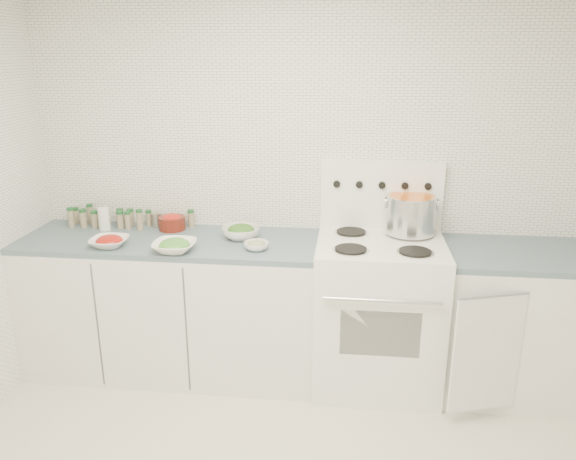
# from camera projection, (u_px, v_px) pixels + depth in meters

# --- Properties ---
(room_walls) EXTENTS (3.54, 3.04, 2.52)m
(room_walls) POSITION_uv_depth(u_px,v_px,m) (273.00, 182.00, 2.07)
(room_walls) COLOR white
(room_walls) RESTS_ON ground
(counter_left) EXTENTS (1.85, 0.62, 0.90)m
(counter_left) POSITION_uv_depth(u_px,v_px,m) (174.00, 305.00, 3.62)
(counter_left) COLOR white
(counter_left) RESTS_ON ground
(stove) EXTENTS (0.76, 0.70, 1.36)m
(stove) POSITION_uv_depth(u_px,v_px,m) (378.00, 308.00, 3.47)
(stove) COLOR white
(stove) RESTS_ON ground
(counter_right) EXTENTS (0.89, 0.75, 0.90)m
(counter_right) POSITION_uv_depth(u_px,v_px,m) (515.00, 322.00, 3.39)
(counter_right) COLOR white
(counter_right) RESTS_ON ground
(stock_pot) EXTENTS (0.33, 0.30, 0.23)m
(stock_pot) POSITION_uv_depth(u_px,v_px,m) (410.00, 213.00, 3.42)
(stock_pot) COLOR silver
(stock_pot) RESTS_ON stove
(bowl_tomato) EXTENTS (0.22, 0.22, 0.07)m
(bowl_tomato) POSITION_uv_depth(u_px,v_px,m) (109.00, 242.00, 3.34)
(bowl_tomato) COLOR white
(bowl_tomato) RESTS_ON counter_left
(bowl_snowpea) EXTENTS (0.25, 0.25, 0.08)m
(bowl_snowpea) POSITION_uv_depth(u_px,v_px,m) (175.00, 246.00, 3.26)
(bowl_snowpea) COLOR white
(bowl_snowpea) RESTS_ON counter_left
(bowl_broccoli) EXTENTS (0.24, 0.24, 0.09)m
(bowl_broccoli) POSITION_uv_depth(u_px,v_px,m) (241.00, 232.00, 3.48)
(bowl_broccoli) COLOR white
(bowl_broccoli) RESTS_ON counter_left
(bowl_zucchini) EXTENTS (0.15, 0.15, 0.06)m
(bowl_zucchini) POSITION_uv_depth(u_px,v_px,m) (256.00, 245.00, 3.29)
(bowl_zucchini) COLOR white
(bowl_zucchini) RESTS_ON counter_left
(bowl_pepper) EXTENTS (0.17, 0.17, 0.11)m
(bowl_pepper) POSITION_uv_depth(u_px,v_px,m) (172.00, 222.00, 3.65)
(bowl_pepper) COLOR #5A190F
(bowl_pepper) RESTS_ON counter_left
(salt_canister) EXTENTS (0.09, 0.09, 0.15)m
(salt_canister) POSITION_uv_depth(u_px,v_px,m) (104.00, 219.00, 3.64)
(salt_canister) COLOR white
(salt_canister) RESTS_ON counter_left
(tin_can) EXTENTS (0.07, 0.07, 0.09)m
(tin_can) POSITION_uv_depth(u_px,v_px,m) (157.00, 220.00, 3.72)
(tin_can) COLOR gray
(tin_can) RESTS_ON counter_left
(spice_cluster) EXTENTS (0.85, 0.15, 0.14)m
(spice_cluster) POSITION_uv_depth(u_px,v_px,m) (113.00, 218.00, 3.72)
(spice_cluster) COLOR gray
(spice_cluster) RESTS_ON counter_left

